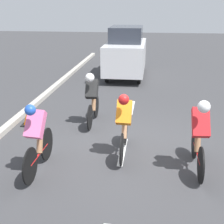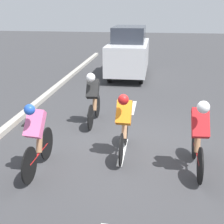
{
  "view_description": "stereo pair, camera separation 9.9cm",
  "coord_description": "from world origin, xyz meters",
  "px_view_note": "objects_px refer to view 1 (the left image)",
  "views": [
    {
      "loc": [
        -0.57,
        6.78,
        3.22
      ],
      "look_at": [
        0.25,
        0.36,
        0.95
      ],
      "focal_mm": 50.0,
      "sensor_mm": 36.0,
      "label": 1
    },
    {
      "loc": [
        -0.67,
        6.77,
        3.22
      ],
      "look_at": [
        0.25,
        0.36,
        0.95
      ],
      "focal_mm": 50.0,
      "sensor_mm": 36.0,
      "label": 2
    }
  ],
  "objects_px": {
    "cyclist_red": "(200,133)",
    "support_car": "(126,52)",
    "traffic_cone": "(28,117)",
    "cyclist_orange": "(124,123)",
    "cyclist_pink": "(37,136)",
    "cyclist_black": "(92,97)"
  },
  "relations": [
    {
      "from": "cyclist_red",
      "to": "support_car",
      "type": "xyz_separation_m",
      "value": [
        2.15,
        -8.39,
        0.29
      ]
    },
    {
      "from": "cyclist_red",
      "to": "traffic_cone",
      "type": "relative_size",
      "value": 3.49
    },
    {
      "from": "cyclist_orange",
      "to": "cyclist_pink",
      "type": "bearing_deg",
      "value": 29.78
    },
    {
      "from": "cyclist_black",
      "to": "cyclist_pink",
      "type": "bearing_deg",
      "value": 77.86
    },
    {
      "from": "traffic_cone",
      "to": "cyclist_black",
      "type": "bearing_deg",
      "value": -170.01
    },
    {
      "from": "cyclist_orange",
      "to": "cyclist_black",
      "type": "bearing_deg",
      "value": -60.0
    },
    {
      "from": "cyclist_red",
      "to": "cyclist_pink",
      "type": "distance_m",
      "value": 3.17
    },
    {
      "from": "cyclist_red",
      "to": "traffic_cone",
      "type": "xyz_separation_m",
      "value": [
        4.31,
        -1.98,
        -0.59
      ]
    },
    {
      "from": "cyclist_orange",
      "to": "support_car",
      "type": "bearing_deg",
      "value": -85.44
    },
    {
      "from": "traffic_cone",
      "to": "support_car",
      "type": "bearing_deg",
      "value": -108.6
    },
    {
      "from": "cyclist_orange",
      "to": "cyclist_pink",
      "type": "xyz_separation_m",
      "value": [
        1.62,
        0.93,
        -0.0
      ]
    },
    {
      "from": "traffic_cone",
      "to": "cyclist_orange",
      "type": "bearing_deg",
      "value": 152.0
    },
    {
      "from": "cyclist_black",
      "to": "cyclist_orange",
      "type": "bearing_deg",
      "value": 120.0
    },
    {
      "from": "cyclist_orange",
      "to": "traffic_cone",
      "type": "distance_m",
      "value": 3.2
    },
    {
      "from": "cyclist_pink",
      "to": "cyclist_red",
      "type": "bearing_deg",
      "value": -172.15
    },
    {
      "from": "support_car",
      "to": "cyclist_pink",
      "type": "bearing_deg",
      "value": 83.6
    },
    {
      "from": "cyclist_black",
      "to": "support_car",
      "type": "xyz_separation_m",
      "value": [
        -0.4,
        -6.1,
        0.31
      ]
    },
    {
      "from": "cyclist_black",
      "to": "cyclist_orange",
      "type": "distance_m",
      "value": 2.07
    },
    {
      "from": "cyclist_pink",
      "to": "traffic_cone",
      "type": "height_order",
      "value": "cyclist_pink"
    },
    {
      "from": "cyclist_orange",
      "to": "support_car",
      "type": "relative_size",
      "value": 0.44
    },
    {
      "from": "cyclist_orange",
      "to": "support_car",
      "type": "xyz_separation_m",
      "value": [
        0.63,
        -7.9,
        0.33
      ]
    },
    {
      "from": "cyclist_red",
      "to": "traffic_cone",
      "type": "bearing_deg",
      "value": -24.62
    }
  ]
}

